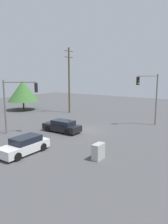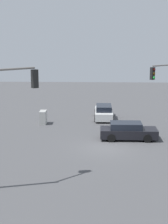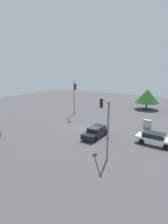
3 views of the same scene
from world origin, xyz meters
name	(u,v)px [view 1 (image 1 of 3)]	position (x,y,z in m)	size (l,w,h in m)	color
ground_plane	(85,130)	(0.00, 0.00, 0.00)	(80.00, 80.00, 0.00)	#4C4C4F
sedan_white	(25,145)	(9.54, 0.11, 0.70)	(4.54, 1.88, 1.46)	silver
sedan_dark	(62,126)	(2.26, -1.76, 0.68)	(1.94, 4.63, 1.41)	black
traffic_signal_main	(18,97)	(5.46, -5.49, 4.18)	(2.57, 3.06, 6.11)	slate
traffic_signal_cross	(149,91)	(-6.79, 5.54, 4.53)	(2.11, 2.28, 6.75)	slate
utility_pole_tall	(69,79)	(-8.69, -9.14, 5.89)	(2.20, 0.28, 11.17)	brown
electrical_cabinet	(98,151)	(7.16, 6.01, 0.64)	(1.17, 0.61, 1.29)	#B2B2AD
tree_right	(23,91)	(-6.04, -18.05, 3.61)	(5.69, 5.69, 5.56)	#4C3823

